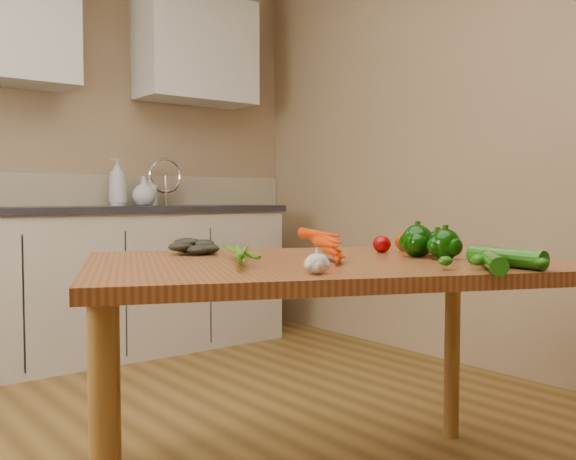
% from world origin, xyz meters
% --- Properties ---
extents(room, '(4.04, 5.04, 2.64)m').
position_xyz_m(room, '(0.00, 0.17, 1.25)').
color(room, olive).
rests_on(room, ground).
extents(counter_run, '(2.84, 0.64, 1.14)m').
position_xyz_m(counter_run, '(0.21, 2.19, 0.46)').
color(counter_run, '#B7AA99').
rests_on(counter_run, ground).
extents(upper_cabinets, '(2.15, 0.35, 0.70)m').
position_xyz_m(upper_cabinets, '(0.51, 2.32, 1.95)').
color(upper_cabinets, silver).
rests_on(upper_cabinets, room).
extents(table, '(1.68, 1.42, 0.76)m').
position_xyz_m(table, '(0.27, -0.05, 0.68)').
color(table, brown).
rests_on(table, ground).
extents(soap_bottle_a, '(0.14, 0.14, 0.30)m').
position_xyz_m(soap_bottle_a, '(0.63, 2.33, 1.05)').
color(soap_bottle_a, silver).
rests_on(soap_bottle_a, counter_run).
extents(soap_bottle_b, '(0.13, 0.13, 0.20)m').
position_xyz_m(soap_bottle_b, '(0.85, 2.33, 1.00)').
color(soap_bottle_b, silver).
rests_on(soap_bottle_b, counter_run).
extents(soap_bottle_c, '(0.21, 0.21, 0.19)m').
position_xyz_m(soap_bottle_c, '(0.79, 2.30, 0.99)').
color(soap_bottle_c, silver).
rests_on(soap_bottle_c, counter_run).
extents(carrot_bunch, '(0.33, 0.29, 0.07)m').
position_xyz_m(carrot_bunch, '(0.19, -0.03, 0.80)').
color(carrot_bunch, red).
rests_on(carrot_bunch, table).
extents(leafy_greens, '(0.20, 0.18, 0.10)m').
position_xyz_m(leafy_greens, '(0.04, 0.39, 0.82)').
color(leafy_greens, black).
rests_on(leafy_greens, table).
extents(garlic_bulb, '(0.06, 0.06, 0.05)m').
position_xyz_m(garlic_bulb, '(0.02, -0.31, 0.79)').
color(garlic_bulb, beige).
rests_on(garlic_bulb, table).
extents(pepper_a, '(0.10, 0.10, 0.10)m').
position_xyz_m(pepper_a, '(0.57, -0.16, 0.82)').
color(pepper_a, '#073102').
rests_on(pepper_a, table).
extents(pepper_b, '(0.08, 0.08, 0.08)m').
position_xyz_m(pepper_b, '(0.67, -0.17, 0.80)').
color(pepper_b, '#073102').
rests_on(pepper_b, table).
extents(pepper_c, '(0.09, 0.09, 0.09)m').
position_xyz_m(pepper_c, '(0.57, -0.27, 0.81)').
color(pepper_c, '#073102').
rests_on(pepper_c, table).
extents(tomato_a, '(0.06, 0.06, 0.06)m').
position_xyz_m(tomato_a, '(0.60, 0.02, 0.79)').
color(tomato_a, '#910205').
rests_on(tomato_a, table).
extents(tomato_b, '(0.07, 0.07, 0.07)m').
position_xyz_m(tomato_b, '(0.70, -0.00, 0.80)').
color(tomato_b, '#D43D05').
rests_on(tomato_b, table).
extents(tomato_c, '(0.08, 0.08, 0.07)m').
position_xyz_m(tomato_c, '(0.71, -0.07, 0.80)').
color(tomato_c, '#D43D05').
rests_on(tomato_c, table).
extents(zucchini_a, '(0.07, 0.24, 0.05)m').
position_xyz_m(zucchini_a, '(0.53, -0.51, 0.79)').
color(zucchini_a, '#124C08').
rests_on(zucchini_a, table).
extents(zucchini_b, '(0.21, 0.20, 0.05)m').
position_xyz_m(zucchini_b, '(0.43, -0.54, 0.79)').
color(zucchini_b, '#124C08').
rests_on(zucchini_b, table).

